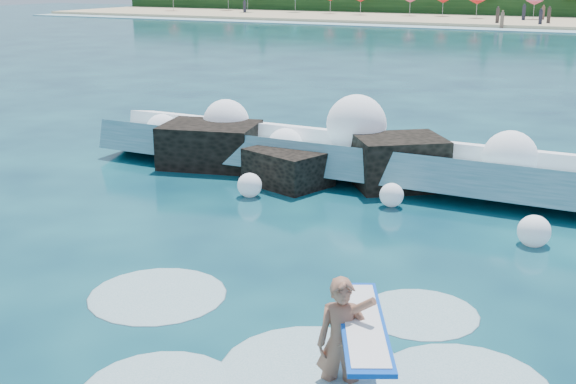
# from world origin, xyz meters

# --- Properties ---
(ground) EXTENTS (200.00, 200.00, 0.00)m
(ground) POSITION_xyz_m (0.00, 0.00, 0.00)
(ground) COLOR #07243A
(ground) RESTS_ON ground
(wet_band) EXTENTS (140.00, 5.00, 0.08)m
(wet_band) POSITION_xyz_m (0.00, 67.00, 0.04)
(wet_band) COLOR silver
(wet_band) RESTS_ON ground
(breaking_wave) EXTENTS (17.74, 2.78, 1.53)m
(breaking_wave) POSITION_xyz_m (1.69, 7.66, 0.53)
(breaking_wave) COLOR teal
(breaking_wave) RESTS_ON ground
(rock_cluster) EXTENTS (8.72, 3.67, 1.58)m
(rock_cluster) POSITION_xyz_m (-1.00, 6.95, 0.50)
(rock_cluster) COLOR black
(rock_cluster) RESTS_ON ground
(surfer_with_board) EXTENTS (1.69, 3.00, 1.90)m
(surfer_with_board) POSITION_xyz_m (4.61, -2.35, 0.70)
(surfer_with_board) COLOR #9D6349
(surfer_with_board) RESTS_ON ground
(wave_spray) EXTENTS (15.03, 4.66, 2.33)m
(wave_spray) POSITION_xyz_m (1.44, 7.62, 1.07)
(wave_spray) COLOR white
(wave_spray) RESTS_ON ground
(surf_foam) EXTENTS (9.06, 6.02, 0.14)m
(surf_foam) POSITION_xyz_m (3.86, -1.91, 0.00)
(surf_foam) COLOR silver
(surf_foam) RESTS_ON ground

